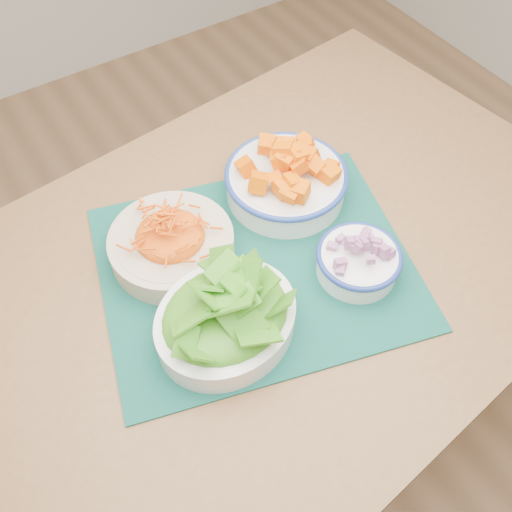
{
  "coord_description": "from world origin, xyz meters",
  "views": [
    {
      "loc": [
        -0.34,
        -0.29,
        1.57
      ],
      "look_at": [
        -0.03,
        0.2,
        0.78
      ],
      "focal_mm": 40.0,
      "sensor_mm": 36.0,
      "label": 1
    }
  ],
  "objects": [
    {
      "name": "ground",
      "position": [
        0.0,
        0.0,
        0.0
      ],
      "size": [
        4.0,
        4.0,
        0.0
      ],
      "primitive_type": "plane",
      "color": "#A97B51",
      "rests_on": "ground"
    },
    {
      "name": "table",
      "position": [
        0.02,
        0.21,
        0.66
      ],
      "size": [
        1.35,
        0.98,
        0.75
      ],
      "rotation": [
        0.0,
        0.0,
        0.12
      ],
      "color": "brown",
      "rests_on": "ground"
    },
    {
      "name": "placemat",
      "position": [
        -0.03,
        0.2,
        0.75
      ],
      "size": [
        0.64,
        0.57,
        0.0
      ],
      "primitive_type": "cube",
      "rotation": [
        0.0,
        0.0,
        -0.27
      ],
      "color": "#07322A",
      "rests_on": "table"
    },
    {
      "name": "carrot_bowl",
      "position": [
        -0.14,
        0.3,
        0.8
      ],
      "size": [
        0.28,
        0.28,
        0.09
      ],
      "rotation": [
        0.0,
        0.0,
        -0.35
      ],
      "color": "beige",
      "rests_on": "placemat"
    },
    {
      "name": "squash_bowl",
      "position": [
        0.12,
        0.31,
        0.81
      ],
      "size": [
        0.25,
        0.25,
        0.11
      ],
      "rotation": [
        0.0,
        0.0,
        -0.11
      ],
      "color": "silver",
      "rests_on": "placemat"
    },
    {
      "name": "lettuce_bowl",
      "position": [
        -0.14,
        0.12,
        0.8
      ],
      "size": [
        0.27,
        0.24,
        0.11
      ],
      "rotation": [
        0.0,
        0.0,
        0.18
      ],
      "color": "white",
      "rests_on": "placemat"
    },
    {
      "name": "onion_bowl",
      "position": [
        0.12,
        0.1,
        0.79
      ],
      "size": [
        0.17,
        0.17,
        0.08
      ],
      "rotation": [
        0.0,
        0.0,
        -0.27
      ],
      "color": "white",
      "rests_on": "placemat"
    }
  ]
}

